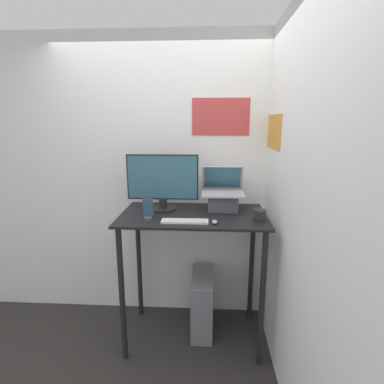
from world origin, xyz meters
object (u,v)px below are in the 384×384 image
laptop (223,198)px  keyboard (185,221)px  monitor (163,184)px  mouse (215,222)px  cell_phone (148,212)px  computer_tower (202,303)px

laptop → keyboard: laptop is taller
laptop → monitor: (-0.50, -0.02, 0.12)m
mouse → laptop: bearing=78.7°
keyboard → mouse: (0.22, -0.03, 0.01)m
keyboard → cell_phone: (-0.28, 0.06, 0.05)m
mouse → computer_tower: mouse is taller
keyboard → mouse: 0.22m
monitor → mouse: bearing=-38.1°
keyboard → computer_tower: size_ratio=0.65×
laptop → keyboard: (-0.29, -0.33, -0.10)m
keyboard → computer_tower: 0.92m
monitor → keyboard: monitor is taller
cell_phone → computer_tower: size_ratio=0.30×
monitor → computer_tower: (0.33, -0.01, -1.08)m
monitor → mouse: size_ratio=9.10×
keyboard → computer_tower: bearing=67.2°
mouse → cell_phone: bearing=170.5°
cell_phone → computer_tower: cell_phone is taller
mouse → cell_phone: cell_phone is taller
laptop → keyboard: size_ratio=1.03×
monitor → mouse: (0.42, -0.33, -0.21)m
mouse → computer_tower: size_ratio=0.12×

